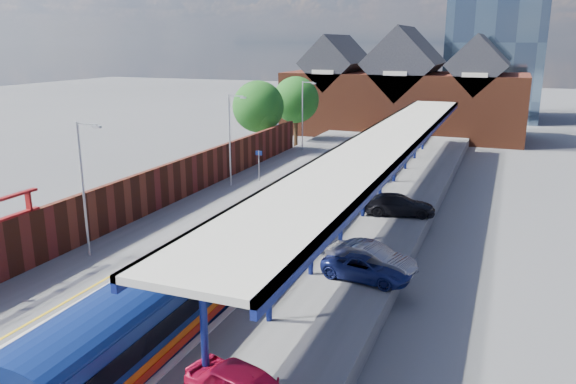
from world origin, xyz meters
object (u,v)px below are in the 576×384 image
(platform_sign, at_px, (259,161))
(parked_car_blue, at_px, (367,267))
(lamp_post_c, at_px, (231,135))
(lamp_post_d, at_px, (304,111))
(train, at_px, (346,168))
(lamp_post_b, at_px, (85,181))
(parked_car_dark, at_px, (399,205))
(parked_car_silver, at_px, (370,259))

(platform_sign, distance_m, parked_car_blue, 20.11)
(lamp_post_c, xyz_separation_m, parked_car_blue, (13.99, -13.61, -3.41))
(lamp_post_c, xyz_separation_m, lamp_post_d, (0.00, 16.00, 0.00))
(train, bearing_deg, lamp_post_d, 123.84)
(lamp_post_b, bearing_deg, parked_car_dark, 44.45)
(lamp_post_d, xyz_separation_m, platform_sign, (1.36, -14.00, -2.30))
(parked_car_dark, bearing_deg, lamp_post_d, 23.71)
(lamp_post_b, distance_m, parked_car_silver, 14.69)
(platform_sign, height_order, parked_car_silver, platform_sign)
(parked_car_silver, bearing_deg, platform_sign, 50.72)
(lamp_post_c, relative_size, parked_car_dark, 1.52)
(train, height_order, parked_car_blue, train)
(lamp_post_d, bearing_deg, train, -56.16)
(train, bearing_deg, parked_car_blue, -71.08)
(lamp_post_c, height_order, parked_car_dark, lamp_post_c)
(lamp_post_d, relative_size, parked_car_dark, 1.52)
(train, bearing_deg, parked_car_dark, -52.06)
(parked_car_silver, bearing_deg, train, 29.95)
(platform_sign, distance_m, parked_car_silver, 19.44)
(lamp_post_c, xyz_separation_m, parked_car_dark, (13.41, -2.84, -3.33))
(parked_car_dark, bearing_deg, platform_sign, 56.37)
(train, relative_size, lamp_post_b, 9.42)
(train, distance_m, parked_car_blue, 18.92)
(lamp_post_b, distance_m, parked_car_blue, 14.59)
(parked_car_dark, bearing_deg, parked_car_blue, 171.34)
(lamp_post_c, distance_m, platform_sign, 3.34)
(lamp_post_b, bearing_deg, parked_car_blue, 9.70)
(lamp_post_d, relative_size, parked_car_silver, 1.61)
(parked_car_silver, distance_m, parked_car_blue, 0.84)
(train, xyz_separation_m, lamp_post_c, (-7.86, -4.28, 2.87))
(platform_sign, bearing_deg, lamp_post_b, -94.33)
(parked_car_dark, relative_size, parked_car_blue, 1.10)
(lamp_post_c, distance_m, lamp_post_d, 16.00)
(lamp_post_b, bearing_deg, platform_sign, 85.67)
(train, distance_m, parked_car_dark, 9.05)
(train, xyz_separation_m, lamp_post_b, (-7.86, -20.28, 2.87))
(platform_sign, height_order, parked_car_blue, platform_sign)
(lamp_post_b, xyz_separation_m, lamp_post_d, (0.00, 32.00, 0.00))
(lamp_post_d, bearing_deg, parked_car_silver, -64.13)
(lamp_post_b, relative_size, platform_sign, 2.80)
(lamp_post_d, relative_size, parked_car_blue, 1.67)
(parked_car_blue, bearing_deg, lamp_post_b, 107.72)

